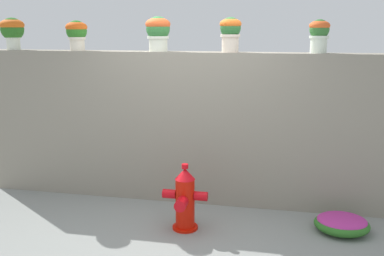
{
  "coord_description": "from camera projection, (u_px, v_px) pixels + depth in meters",
  "views": [
    {
      "loc": [
        1.14,
        -4.45,
        2.26
      ],
      "look_at": [
        0.03,
        0.94,
        1.03
      ],
      "focal_mm": 42.05,
      "sensor_mm": 36.0,
      "label": 1
    }
  ],
  "objects": [
    {
      "name": "ground_plane",
      "position": [
        172.0,
        236.0,
        4.97
      ],
      "size": [
        24.0,
        24.0,
        0.0
      ],
      "primitive_type": "plane",
      "color": "gray"
    },
    {
      "name": "flower_bush_left",
      "position": [
        342.0,
        223.0,
        5.07
      ],
      "size": [
        0.61,
        0.55,
        0.2
      ],
      "color": "#2A6521",
      "rests_on": "ground"
    },
    {
      "name": "potted_plant_0",
      "position": [
        12.0,
        30.0,
        6.04
      ],
      "size": [
        0.32,
        0.32,
        0.43
      ],
      "color": "silver",
      "rests_on": "stone_wall"
    },
    {
      "name": "fire_hydrant",
      "position": [
        185.0,
        200.0,
        5.09
      ],
      "size": [
        0.52,
        0.42,
        0.77
      ],
      "color": "red",
      "rests_on": "ground"
    },
    {
      "name": "stone_wall",
      "position": [
        193.0,
        128.0,
        5.85
      ],
      "size": [
        5.63,
        0.31,
        1.96
      ],
      "primitive_type": "cube",
      "color": "gray",
      "rests_on": "ground"
    },
    {
      "name": "potted_plant_4",
      "position": [
        319.0,
        33.0,
        5.29
      ],
      "size": [
        0.24,
        0.24,
        0.39
      ],
      "color": "silver",
      "rests_on": "stone_wall"
    },
    {
      "name": "potted_plant_3",
      "position": [
        230.0,
        31.0,
        5.46
      ],
      "size": [
        0.27,
        0.27,
        0.42
      ],
      "color": "beige",
      "rests_on": "stone_wall"
    },
    {
      "name": "potted_plant_1",
      "position": [
        77.0,
        32.0,
        5.85
      ],
      "size": [
        0.28,
        0.28,
        0.39
      ],
      "color": "beige",
      "rests_on": "stone_wall"
    },
    {
      "name": "potted_plant_2",
      "position": [
        158.0,
        30.0,
        5.67
      ],
      "size": [
        0.32,
        0.32,
        0.44
      ],
      "color": "silver",
      "rests_on": "stone_wall"
    }
  ]
}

